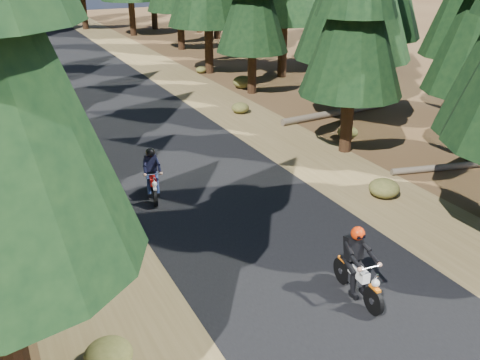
# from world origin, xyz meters

# --- Properties ---
(ground) EXTENTS (120.00, 120.00, 0.00)m
(ground) POSITION_xyz_m (0.00, 0.00, 0.00)
(ground) COLOR #422D17
(ground) RESTS_ON ground
(road) EXTENTS (6.00, 100.00, 0.01)m
(road) POSITION_xyz_m (0.00, 5.00, 0.01)
(road) COLOR black
(road) RESTS_ON ground
(shoulder_l) EXTENTS (3.20, 100.00, 0.01)m
(shoulder_l) POSITION_xyz_m (-4.60, 5.00, 0.00)
(shoulder_l) COLOR brown
(shoulder_l) RESTS_ON ground
(shoulder_r) EXTENTS (3.20, 100.00, 0.01)m
(shoulder_r) POSITION_xyz_m (4.60, 5.00, 0.00)
(shoulder_r) COLOR brown
(shoulder_r) RESTS_ON ground
(log_near) EXTENTS (6.12, 0.75, 0.32)m
(log_near) POSITION_xyz_m (8.53, 8.49, 0.16)
(log_near) COLOR #4C4233
(log_near) RESTS_ON ground
(log_far) EXTENTS (4.45, 1.28, 0.24)m
(log_far) POSITION_xyz_m (8.24, 1.23, 0.12)
(log_far) COLOR #4C4233
(log_far) RESTS_ON ground
(understory_shrubs) EXTENTS (14.84, 30.62, 0.69)m
(understory_shrubs) POSITION_xyz_m (1.17, 7.73, 0.28)
(understory_shrubs) COLOR #474C1E
(understory_shrubs) RESTS_ON ground
(rider_lead) EXTENTS (0.73, 1.97, 1.72)m
(rider_lead) POSITION_xyz_m (0.52, -3.40, 0.58)
(rider_lead) COLOR silver
(rider_lead) RESTS_ON road
(rider_follow) EXTENTS (0.91, 1.90, 1.62)m
(rider_follow) POSITION_xyz_m (-1.97, 3.68, 0.55)
(rider_follow) COLOR #A80E0B
(rider_follow) RESTS_ON road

